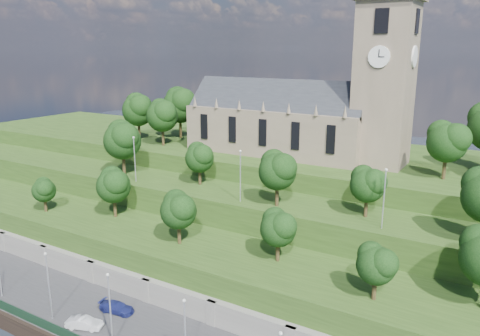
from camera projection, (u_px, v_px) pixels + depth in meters
The scene contains 12 objects.
retaining_wall at pixel (182, 306), 57.37m from camera, with size 160.00×2.10×5.00m.
embankment_lower at pixel (209, 275), 62.01m from camera, with size 160.00×12.00×8.00m, color #264216.
embankment_upper at pixel (251, 234), 70.64m from camera, with size 160.00×10.00×12.00m, color #264216.
hilltop at pixel (306, 189), 87.70m from camera, with size 160.00×32.00×15.00m, color #264216.
church at pixel (304, 112), 80.26m from camera, with size 38.60×12.35×27.60m.
trees_lower at pixel (246, 217), 57.64m from camera, with size 67.18×8.84×8.40m.
trees_upper at pixel (256, 161), 66.13m from camera, with size 62.15×8.20×9.50m.
trees_hilltop at pixel (294, 117), 80.48m from camera, with size 74.10×16.52×10.60m.
lamp_posts_promenade at pixel (110, 305), 49.43m from camera, with size 60.36×0.36×8.50m.
lamp_posts_upper at pixel (240, 172), 65.59m from camera, with size 40.36×0.36×7.51m.
car_middle at pixel (84, 323), 53.45m from camera, with size 1.45×4.16×1.37m, color #B4B3B8.
car_right at pixel (117, 307), 56.78m from camera, with size 1.80×4.44×1.29m, color navy.
Camera 1 is at (32.67, -28.36, 33.11)m, focal length 35.00 mm.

